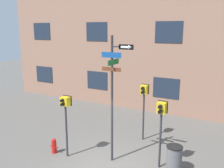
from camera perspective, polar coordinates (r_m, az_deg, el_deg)
The scene contains 7 objects.
building_facade at distance 15.15m, azimuth 13.46°, elevation 17.67°, with size 24.00×0.63×13.06m.
street_sign_pole at distance 9.22m, azimuth 0.31°, elevation -1.31°, with size 1.23×0.81×4.86m.
pedestrian_signal_left at distance 9.98m, azimuth -10.58°, elevation -5.79°, with size 0.40×0.40×2.53m.
pedestrian_signal_right at distance 9.18m, azimuth 11.18°, elevation -7.30°, with size 0.37×0.40×2.56m.
pedestrian_signal_across at distance 11.38m, azimuth 7.31°, elevation -2.98°, with size 0.36×0.40×2.64m.
fire_hydrant at distance 10.98m, azimuth -13.10°, elevation -13.61°, with size 0.37×0.21×0.64m.
trash_bin at distance 9.61m, azimuth 14.00°, elevation -16.33°, with size 0.59×0.59×1.01m.
Camera 1 is at (4.04, -7.15, 5.09)m, focal length 40.00 mm.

